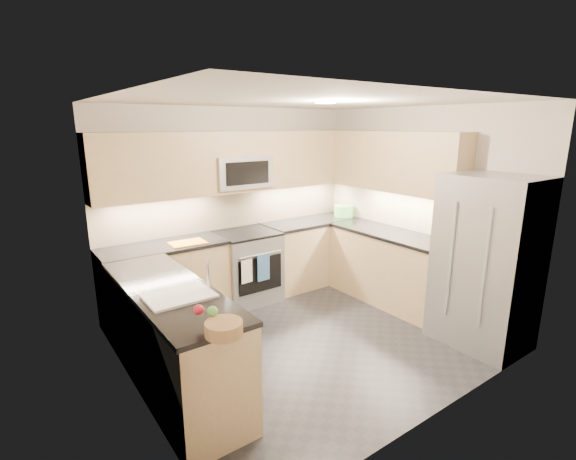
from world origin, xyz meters
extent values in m
cube|color=#25252A|center=(0.00, 0.00, 0.00)|extent=(3.60, 3.20, 0.00)
cube|color=beige|center=(0.00, 0.00, 2.50)|extent=(3.60, 3.20, 0.02)
cube|color=beige|center=(0.00, 1.60, 1.25)|extent=(3.60, 0.02, 2.50)
cube|color=beige|center=(0.00, -1.60, 1.25)|extent=(3.60, 0.02, 2.50)
cube|color=beige|center=(-1.80, 0.00, 1.25)|extent=(0.02, 3.20, 2.50)
cube|color=beige|center=(1.80, 0.00, 1.25)|extent=(0.02, 3.20, 2.50)
cube|color=tan|center=(-1.09, 1.30, 0.45)|extent=(1.42, 0.60, 0.90)
cube|color=tan|center=(1.09, 1.30, 0.45)|extent=(1.42, 0.60, 0.90)
cube|color=tan|center=(1.50, 0.15, 0.45)|extent=(0.60, 1.70, 0.90)
cube|color=tan|center=(-1.50, 0.00, 0.45)|extent=(0.60, 2.00, 0.90)
cube|color=black|center=(-1.09, 1.30, 0.92)|extent=(1.42, 0.63, 0.04)
cube|color=black|center=(1.09, 1.30, 0.92)|extent=(1.42, 0.63, 0.04)
cube|color=black|center=(1.50, 0.15, 0.92)|extent=(0.63, 1.70, 0.04)
cube|color=black|center=(-1.50, 0.00, 0.92)|extent=(0.63, 2.00, 0.04)
cube|color=tan|center=(0.00, 1.43, 1.83)|extent=(3.60, 0.35, 0.75)
cube|color=tan|center=(1.62, 0.28, 1.83)|extent=(0.35, 1.95, 0.75)
cube|color=tan|center=(0.00, 1.60, 1.20)|extent=(3.60, 0.01, 0.51)
cube|color=tan|center=(1.80, 0.45, 1.20)|extent=(0.01, 2.30, 0.51)
cube|color=gray|center=(0.00, 1.28, 0.46)|extent=(0.76, 0.65, 0.91)
cube|color=black|center=(0.00, 1.28, 0.92)|extent=(0.76, 0.65, 0.03)
cube|color=black|center=(0.00, 0.95, 0.45)|extent=(0.62, 0.02, 0.45)
cylinder|color=#B2B5BA|center=(0.00, 0.93, 0.72)|extent=(0.60, 0.02, 0.02)
cube|color=#A5A6AC|center=(0.00, 1.40, 1.70)|extent=(0.76, 0.40, 0.40)
cube|color=black|center=(0.00, 1.20, 1.70)|extent=(0.60, 0.01, 0.28)
cube|color=#97989E|center=(1.45, -1.15, 0.90)|extent=(0.70, 0.90, 1.80)
cylinder|color=#B2B5BA|center=(1.08, -1.33, 0.95)|extent=(0.02, 0.02, 1.20)
cylinder|color=#B2B5BA|center=(1.08, -0.97, 0.95)|extent=(0.02, 0.02, 1.20)
cube|color=white|center=(-1.50, -0.25, 0.88)|extent=(0.52, 0.38, 0.16)
cylinder|color=silver|center=(-1.24, -0.25, 1.08)|extent=(0.03, 0.03, 0.28)
cylinder|color=#51A546|center=(1.67, 1.23, 1.02)|extent=(0.37, 0.37, 0.16)
cube|color=orange|center=(-0.83, 1.19, 0.95)|extent=(0.41, 0.29, 0.01)
cylinder|color=#A1794B|center=(-1.49, -1.01, 0.99)|extent=(0.29, 0.29, 0.09)
sphere|color=red|center=(-1.57, -0.79, 1.05)|extent=(0.07, 0.07, 0.07)
sphere|color=#5EB54D|center=(-1.50, -0.87, 1.05)|extent=(0.07, 0.07, 0.07)
cube|color=white|center=(-0.22, 0.91, 0.55)|extent=(0.16, 0.03, 0.29)
cube|color=#32588A|center=(0.02, 0.91, 0.55)|extent=(0.18, 0.02, 0.34)
camera|label=1|loc=(-2.60, -3.27, 2.28)|focal=26.00mm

